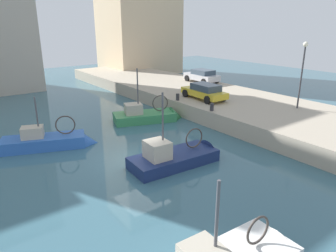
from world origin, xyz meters
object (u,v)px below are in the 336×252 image
(fishing_boat_navy, at_px, (180,161))
(fishing_boat_green, at_px, (149,119))
(fishing_boat_blue, at_px, (50,146))
(quay_streetlamp, at_px, (303,64))
(parked_car_yellow, at_px, (204,91))
(mooring_bollard_south, at_px, (212,107))
(mooring_bollard_mid, at_px, (178,97))
(parked_car_silver, at_px, (202,76))

(fishing_boat_navy, relative_size, fishing_boat_green, 0.99)
(fishing_boat_blue, height_order, quay_streetlamp, quay_streetlamp)
(parked_car_yellow, xyz_separation_m, mooring_bollard_south, (-2.02, -2.97, -0.40))
(fishing_boat_navy, distance_m, fishing_boat_green, 8.03)
(parked_car_yellow, height_order, mooring_bollard_south, parked_car_yellow)
(parked_car_yellow, relative_size, mooring_bollard_mid, 7.83)
(parked_car_yellow, height_order, quay_streetlamp, quay_streetlamp)
(parked_car_silver, bearing_deg, fishing_boat_navy, -136.37)
(fishing_boat_navy, height_order, mooring_bollard_south, fishing_boat_navy)
(fishing_boat_blue, distance_m, fishing_boat_navy, 8.23)
(mooring_bollard_mid, bearing_deg, quay_streetlamp, -52.26)
(parked_car_silver, xyz_separation_m, mooring_bollard_south, (-7.08, -8.77, -0.42))
(fishing_boat_blue, relative_size, parked_car_yellow, 1.35)
(fishing_boat_blue, bearing_deg, fishing_boat_green, 6.61)
(fishing_boat_green, distance_m, parked_car_yellow, 5.27)
(mooring_bollard_south, bearing_deg, fishing_boat_blue, 164.38)
(quay_streetlamp, bearing_deg, mooring_bollard_mid, 127.74)
(parked_car_yellow, height_order, mooring_bollard_mid, parked_car_yellow)
(parked_car_silver, relative_size, mooring_bollard_south, 7.28)
(fishing_boat_green, height_order, quay_streetlamp, quay_streetlamp)
(fishing_boat_navy, relative_size, parked_car_silver, 1.43)
(fishing_boat_green, bearing_deg, mooring_bollard_south, -54.15)
(parked_car_yellow, xyz_separation_m, parked_car_silver, (5.06, 5.80, 0.03))
(mooring_bollard_mid, xyz_separation_m, quay_streetlamp, (5.65, -7.30, 2.98))
(fishing_boat_navy, bearing_deg, quay_streetlamp, 1.10)
(fishing_boat_green, bearing_deg, parked_car_yellow, -11.30)
(fishing_boat_navy, xyz_separation_m, mooring_bollard_mid, (5.81, 7.52, 1.36))
(quay_streetlamp, bearing_deg, fishing_boat_navy, -178.90)
(parked_car_silver, height_order, mooring_bollard_mid, parked_car_silver)
(fishing_boat_navy, xyz_separation_m, parked_car_silver, (12.89, 12.29, 1.78))
(parked_car_yellow, relative_size, quay_streetlamp, 0.89)
(mooring_bollard_south, relative_size, mooring_bollard_mid, 1.00)
(fishing_boat_blue, relative_size, mooring_bollard_mid, 10.58)
(parked_car_silver, bearing_deg, mooring_bollard_south, -128.91)
(fishing_boat_blue, bearing_deg, parked_car_silver, 17.82)
(mooring_bollard_mid, bearing_deg, parked_car_silver, 33.97)
(quay_streetlamp, bearing_deg, fishing_boat_green, 139.56)
(fishing_boat_navy, bearing_deg, parked_car_silver, 43.63)
(parked_car_silver, bearing_deg, quay_streetlamp, -96.75)
(fishing_boat_navy, relative_size, parked_car_yellow, 1.33)
(parked_car_silver, bearing_deg, fishing_boat_green, -154.07)
(fishing_boat_green, xyz_separation_m, mooring_bollard_south, (2.85, -3.94, 1.37))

